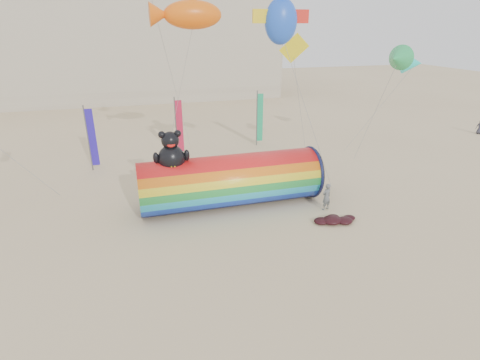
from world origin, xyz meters
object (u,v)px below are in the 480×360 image
object	(u,v)px
kite_handler	(326,197)
windsock_assembly	(230,179)
hotel_building	(75,28)
fabric_bundle	(335,220)

from	to	relation	value
kite_handler	windsock_assembly	bearing A→B (deg)	-39.49
hotel_building	kite_handler	size ratio (longest dim) A/B	34.45
fabric_bundle	windsock_assembly	bearing A→B (deg)	142.40
kite_handler	fabric_bundle	bearing A→B (deg)	64.18
windsock_assembly	fabric_bundle	world-z (taller)	windsock_assembly
hotel_building	fabric_bundle	world-z (taller)	hotel_building
hotel_building	fabric_bundle	distance (m)	50.92
kite_handler	fabric_bundle	size ratio (longest dim) A/B	0.67
windsock_assembly	fabric_bundle	xyz separation A→B (m)	(5.24, -4.04, -1.56)
windsock_assembly	kite_handler	world-z (taller)	windsock_assembly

